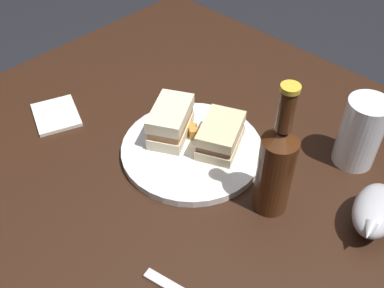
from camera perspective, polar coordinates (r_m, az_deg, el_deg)
The scene contains 12 objects.
dining_table at distance 1.19m, azimuth 0.00°, elevation -14.99°, with size 1.08×0.97×0.78m, color black.
plate at distance 0.89m, azimuth -0.00°, elevation -0.71°, with size 0.28×0.28×0.02m, color white.
sandwich_half_left at distance 0.87m, azimuth 3.65°, elevation 1.08°, with size 0.11×0.13×0.06m.
sandwich_half_right at distance 0.89m, azimuth -2.71°, elevation 2.86°, with size 0.11×0.13×0.07m.
potato_wedge_front at distance 0.91m, azimuth -0.98°, elevation 2.20°, with size 0.05×0.02×0.02m, color #B77F33.
potato_wedge_middle at distance 0.92m, azimuth 3.57°, elevation 2.28°, with size 0.04×0.02×0.02m, color #B77F33.
potato_wedge_back at distance 0.90m, azimuth 3.44°, elevation 1.34°, with size 0.05×0.02×0.02m, color #AD702D.
potato_wedge_left_edge at distance 0.90m, azimuth 1.27°, elevation 1.45°, with size 0.05×0.02×0.02m, color #B77F33.
pint_glass at distance 0.90m, azimuth 20.46°, elevation 0.92°, with size 0.08×0.08×0.14m.
gravy_boat at distance 0.81m, azimuth 22.20°, elevation -7.88°, with size 0.10×0.14×0.07m.
cider_bottle at distance 0.75m, azimuth 10.61°, elevation -2.72°, with size 0.06×0.06×0.26m.
napkin at distance 1.02m, azimuth -16.85°, elevation 3.55°, with size 0.11×0.09×0.01m, color silver.
Camera 1 is at (-0.43, 0.45, 1.41)m, focal length 42.07 mm.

